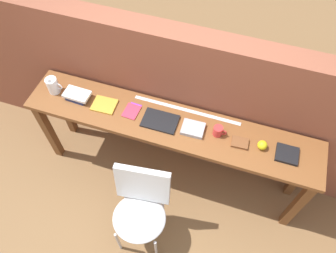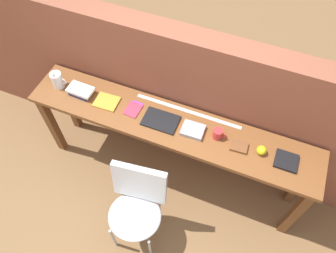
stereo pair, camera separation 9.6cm
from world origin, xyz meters
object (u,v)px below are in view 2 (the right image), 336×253
Objects in this scene: book_open_centre at (161,121)px; mug at (218,134)px; pitcher_white at (58,80)px; book_repair_rightmost at (286,161)px; chair_white_moulded at (136,205)px; sports_ball_small at (262,150)px; book_stack_leftmost at (81,91)px; pamphlet_pile_colourful at (133,109)px; magazine_cycling at (107,102)px; leather_journal_brown at (239,147)px.

mug reaches higher than book_open_centre.
pitcher_white is 1.07× the size of book_repair_rightmost.
pitcher_white reaches higher than chair_white_moulded.
chair_white_moulded is at bearing -141.60° from sports_ball_small.
mug reaches higher than book_repair_rightmost.
book_stack_leftmost is 0.50m from pamphlet_pile_colourful.
magazine_cycling is (-0.54, 0.62, 0.36)m from chair_white_moulded.
book_stack_leftmost is 1.74× the size of leather_journal_brown.
mug is (0.44, 0.64, 0.40)m from chair_white_moulded.
book_stack_leftmost is at bearing 141.59° from chair_white_moulded.
book_repair_rightmost is (1.03, 0.01, 0.00)m from book_open_centre.
mug is 0.64× the size of book_repair_rightmost.
pitcher_white is at bearing -179.58° from mug.
leather_journal_brown is (0.93, -0.03, 0.01)m from pamphlet_pile_colourful.
chair_white_moulded is 0.88m from mug.
book_stack_leftmost reaches higher than leather_journal_brown.
book_repair_rightmost is (0.36, 0.01, 0.00)m from leather_journal_brown.
book_open_centre is 2.65× the size of mug.
sports_ball_small is 0.20m from book_repair_rightmost.
chair_white_moulded is at bearing -38.41° from book_stack_leftmost.
magazine_cycling is 0.25m from pamphlet_pile_colourful.
pitcher_white is 2.43× the size of sports_ball_small.
pitcher_white reaches higher than magazine_cycling.
magazine_cycling is 0.99m from mug.
pitcher_white is at bearing 175.63° from leather_journal_brown.
sports_ball_small is at bearing -0.09° from book_stack_leftmost.
pitcher_white is at bearing 179.85° from sports_ball_small.
sports_ball_small reaches higher than book_repair_rightmost.
chair_white_moulded is at bearing -64.99° from pamphlet_pile_colourful.
magazine_cycling is at bearing -1.15° from pitcher_white.
mug is at bearing 177.33° from book_repair_rightmost.
pamphlet_pile_colourful is 1.58× the size of mug.
pamphlet_pile_colourful is at bearing -179.62° from mug.
pamphlet_pile_colourful is at bearing 178.76° from book_repair_rightmost.
chair_white_moulded is at bearing -124.34° from mug.
chair_white_moulded is 6.86× the size of leather_journal_brown.
magazine_cycling is 1.54m from book_repair_rightmost.
pamphlet_pile_colourful is 0.26m from book_open_centre.
mug reaches higher than pamphlet_pile_colourful.
mug reaches higher than magazine_cycling.
leather_journal_brown is at bearing -0.77° from book_stack_leftmost.
book_open_centre is 0.83m from sports_ball_small.
book_stack_leftmost is (0.22, -0.00, -0.04)m from pitcher_white.
sports_ball_small is at bearing 2.00° from leather_journal_brown.
pitcher_white reaches higher than book_repair_rightmost.
chair_white_moulded is at bearing -51.60° from magazine_cycling.
book_open_centre is at bearing 93.52° from chair_white_moulded.
magazine_cycling is 1.82× the size of mug.
book_repair_rightmost reaches higher than pamphlet_pile_colourful.
book_open_centre is at bearing -1.20° from book_stack_leftmost.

